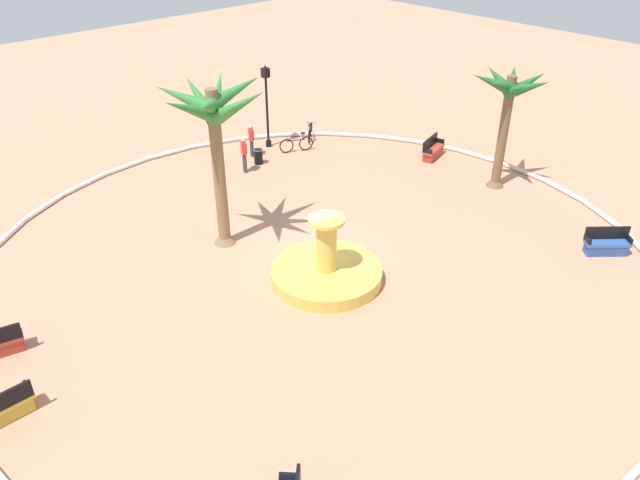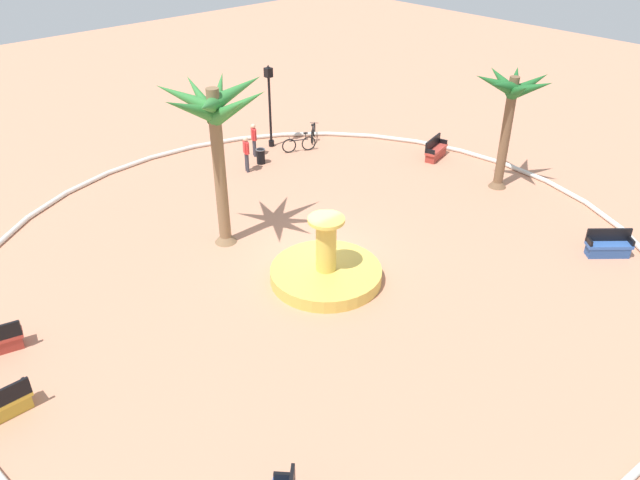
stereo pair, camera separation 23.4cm
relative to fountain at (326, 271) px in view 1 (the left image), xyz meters
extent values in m
plane|color=tan|center=(-0.71, -1.19, -0.33)|extent=(80.00, 80.00, 0.00)
torus|color=silver|center=(-0.71, -1.19, -0.23)|extent=(23.94, 23.94, 0.20)
cylinder|color=gold|center=(0.00, 0.00, -0.11)|extent=(3.78, 3.78, 0.45)
cylinder|color=#236093|center=(0.00, 0.00, -0.14)|extent=(3.32, 3.32, 0.34)
cylinder|color=gold|center=(0.00, 0.00, 1.03)|extent=(0.68, 0.68, 1.82)
cylinder|color=#F1C954|center=(0.00, 0.00, 2.00)|extent=(1.21, 1.21, 0.12)
cylinder|color=brown|center=(-10.43, -0.12, 2.10)|extent=(0.41, 0.41, 4.87)
cone|color=brown|center=(-10.43, -0.12, -0.08)|extent=(0.77, 0.77, 0.50)
cone|color=#1E6028|center=(-9.65, -0.16, 4.31)|extent=(1.74, 0.63, 1.01)
cone|color=#1E6028|center=(-9.95, 0.44, 4.20)|extent=(1.54, 1.66, 1.19)
cone|color=#1E6028|center=(-10.59, 0.60, 4.21)|extent=(0.93, 1.79, 1.16)
cone|color=#1E6028|center=(-11.07, 0.23, 4.20)|extent=(1.77, 1.31, 1.19)
cone|color=#1E6028|center=(-11.09, -0.47, 4.23)|extent=(1.78, 1.30, 1.13)
cone|color=#1E6028|center=(-10.65, -0.83, 4.22)|extent=(1.04, 1.80, 1.16)
cone|color=#1E6028|center=(-9.92, -0.70, 4.27)|extent=(1.56, 1.66, 1.06)
cylinder|color=brown|center=(1.05, -4.36, 2.59)|extent=(0.44, 0.44, 5.85)
cone|color=brown|center=(1.05, -4.36, -0.08)|extent=(0.83, 0.83, 0.50)
cone|color=#337F38|center=(1.97, -4.28, 5.07)|extent=(2.14, 0.74, 1.41)
cone|color=#337F38|center=(1.73, -3.64, 5.24)|extent=(1.87, 1.94, 1.09)
cone|color=#337F38|center=(1.08, -3.46, 5.02)|extent=(0.62, 2.09, 1.49)
cone|color=#337F38|center=(0.51, -3.65, 5.00)|extent=(1.69, 1.98, 1.52)
cone|color=#337F38|center=(0.05, -4.36, 5.26)|extent=(2.14, 0.56, 1.05)
cone|color=#337F38|center=(0.40, -4.99, 5.02)|extent=(1.88, 1.85, 1.49)
cone|color=#337F38|center=(0.97, -5.25, 5.00)|extent=(0.74, 2.10, 1.52)
cone|color=#337F38|center=(1.64, -5.12, 5.17)|extent=(1.75, 2.02, 1.23)
cube|color=black|center=(8.79, -3.61, 0.26)|extent=(0.19, 0.46, 0.24)
cube|color=black|center=(6.42, 5.51, 0.26)|extent=(0.37, 0.38, 0.24)
cube|color=gold|center=(10.26, -1.13, 0.12)|extent=(1.60, 0.51, 0.12)
cube|color=gold|center=(10.26, -1.13, -0.14)|extent=(1.47, 0.47, 0.39)
cube|color=black|center=(9.51, -1.13, 0.26)|extent=(0.08, 0.45, 0.24)
cube|color=#B73D33|center=(-10.90, -3.90, 0.12)|extent=(1.67, 0.89, 0.12)
cube|color=black|center=(-10.85, -4.11, 0.42)|extent=(1.57, 0.49, 0.50)
cube|color=#9C342B|center=(-10.90, -3.90, -0.14)|extent=(1.54, 0.82, 0.39)
cube|color=black|center=(-11.62, -4.10, 0.26)|extent=(0.19, 0.46, 0.24)
cube|color=black|center=(-10.17, -3.71, 0.26)|extent=(0.19, 0.46, 0.24)
cube|color=#335BA8|center=(-8.49, 5.76, 0.12)|extent=(1.53, 1.44, 0.12)
cube|color=black|center=(-8.63, 5.60, 0.42)|extent=(1.25, 1.13, 0.50)
cube|color=#2B4E8F|center=(-8.49, 5.76, -0.14)|extent=(1.40, 1.32, 0.39)
cube|color=black|center=(-9.05, 6.26, 0.26)|extent=(0.36, 0.39, 0.24)
cube|color=black|center=(-7.94, 5.26, 0.26)|extent=(0.36, 0.39, 0.24)
cylinder|color=black|center=(-6.03, -10.45, 1.42)|extent=(0.12, 0.12, 3.50)
cylinder|color=black|center=(-6.03, -10.45, -0.18)|extent=(0.28, 0.28, 0.30)
cube|color=black|center=(-6.03, -10.45, 3.39)|extent=(0.32, 0.32, 0.44)
sphere|color=#F2EDCC|center=(-6.03, -10.45, 3.39)|extent=(0.22, 0.22, 0.22)
cone|color=black|center=(-6.03, -10.45, 3.67)|extent=(0.20, 0.20, 0.18)
cylinder|color=black|center=(-4.34, -9.13, 0.02)|extent=(0.40, 0.40, 0.70)
torus|color=#4C4C51|center=(-4.34, -9.13, 0.37)|extent=(0.46, 0.46, 0.06)
torus|color=black|center=(-8.55, -10.02, 0.03)|extent=(0.58, 0.52, 0.72)
torus|color=black|center=(-7.80, -9.36, 0.03)|extent=(0.58, 0.52, 0.72)
cylinder|color=black|center=(-8.18, -9.69, 0.26)|extent=(0.74, 0.67, 0.05)
cylinder|color=black|center=(-7.92, -9.46, 0.41)|extent=(0.04, 0.04, 0.30)
cube|color=black|center=(-7.92, -9.46, 0.58)|extent=(0.22, 0.21, 0.06)
cylinder|color=black|center=(-8.51, -9.99, 0.39)|extent=(0.31, 0.35, 0.03)
torus|color=black|center=(-6.15, -9.20, 0.03)|extent=(0.68, 0.35, 0.72)
torus|color=black|center=(-7.06, -8.79, 0.03)|extent=(0.68, 0.35, 0.72)
cylinder|color=black|center=(-6.60, -8.99, 0.26)|extent=(0.88, 0.44, 0.05)
cylinder|color=black|center=(-6.92, -8.85, 0.41)|extent=(0.04, 0.04, 0.30)
cube|color=black|center=(-6.92, -8.85, 0.58)|extent=(0.22, 0.17, 0.06)
cylinder|color=black|center=(-6.19, -9.18, 0.39)|extent=(0.21, 0.41, 0.03)
cylinder|color=#33333D|center=(-4.71, -10.13, 0.09)|extent=(0.14, 0.14, 0.84)
cylinder|color=#33333D|center=(-4.63, -9.96, 0.09)|extent=(0.14, 0.14, 0.84)
cube|color=red|center=(-4.67, -10.05, 0.79)|extent=(0.32, 0.39, 0.56)
sphere|color=beige|center=(-4.67, -10.05, 1.19)|extent=(0.22, 0.22, 0.22)
cylinder|color=red|center=(-4.76, -10.25, 0.79)|extent=(0.09, 0.09, 0.53)
cylinder|color=red|center=(-4.58, -9.85, 0.79)|extent=(0.09, 0.09, 0.53)
cylinder|color=#33333D|center=(-3.35, -8.93, 0.12)|extent=(0.14, 0.14, 0.90)
cylinder|color=#33333D|center=(-3.29, -8.76, 0.12)|extent=(0.14, 0.14, 0.90)
cube|color=red|center=(-3.32, -8.84, 0.85)|extent=(0.31, 0.39, 0.56)
sphere|color=beige|center=(-3.32, -8.84, 1.25)|extent=(0.22, 0.22, 0.22)
cylinder|color=red|center=(-3.40, -9.05, 0.85)|extent=(0.09, 0.09, 0.53)
cylinder|color=red|center=(-3.24, -8.64, 0.85)|extent=(0.09, 0.09, 0.53)
camera|label=1|loc=(12.02, 12.40, 11.67)|focal=34.65mm
camera|label=2|loc=(11.84, 12.56, 11.67)|focal=34.65mm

